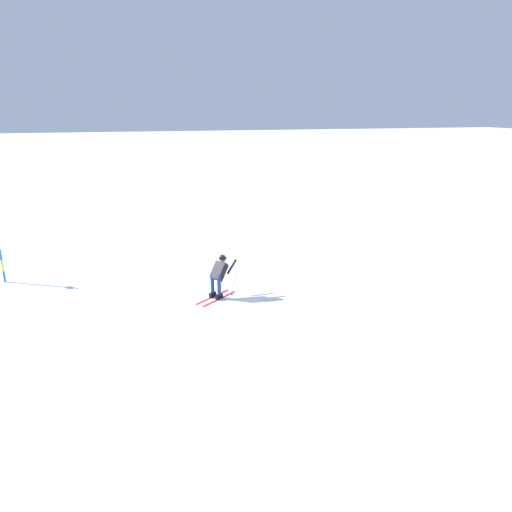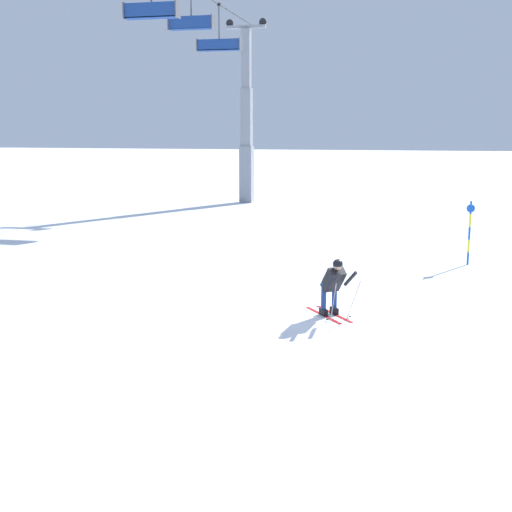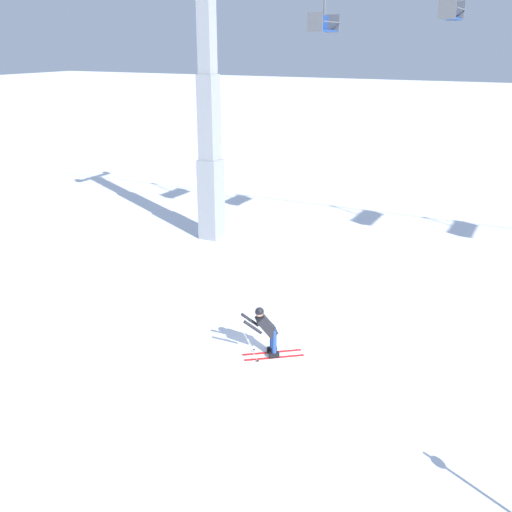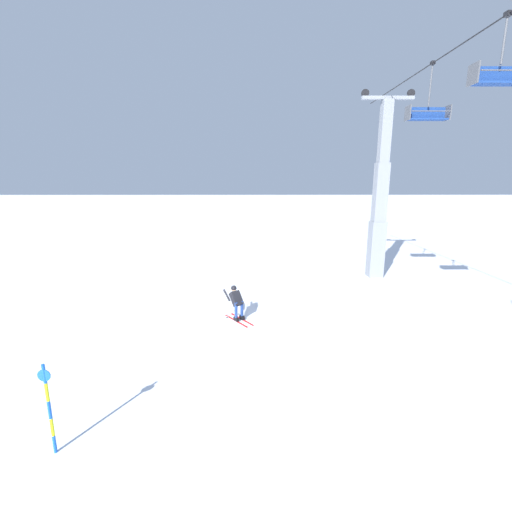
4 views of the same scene
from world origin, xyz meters
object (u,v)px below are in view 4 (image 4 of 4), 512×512
object	(u,v)px
lift_tower_near	(379,204)
skier_carving_main	(236,300)
chairlift_seat_nearest	(427,112)
trail_marker_pole	(49,406)
chairlift_seat_second	(498,74)

from	to	relation	value
lift_tower_near	skier_carving_main	bearing A→B (deg)	-51.15
skier_carving_main	lift_tower_near	world-z (taller)	lift_tower_near
lift_tower_near	chairlift_seat_nearest	xyz separation A→B (m)	(4.92, 0.00, 4.39)
lift_tower_near	trail_marker_pole	bearing A→B (deg)	-40.22
chairlift_seat_nearest	trail_marker_pole	world-z (taller)	chairlift_seat_nearest
chairlift_seat_second	chairlift_seat_nearest	bearing A→B (deg)	180.00
trail_marker_pole	skier_carving_main	bearing A→B (deg)	153.91
trail_marker_pole	lift_tower_near	bearing A→B (deg)	139.78
chairlift_seat_second	lift_tower_near	bearing A→B (deg)	180.00
skier_carving_main	chairlift_seat_second	size ratio (longest dim) A/B	0.84
lift_tower_near	trail_marker_pole	xyz separation A→B (m)	(14.48, -12.25, -3.41)
trail_marker_pole	chairlift_seat_second	bearing A→B (deg)	112.59
skier_carving_main	lift_tower_near	size ratio (longest dim) A/B	0.16
chairlift_seat_second	skier_carving_main	bearing A→B (deg)	-106.55
skier_carving_main	chairlift_seat_nearest	world-z (taller)	chairlift_seat_nearest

